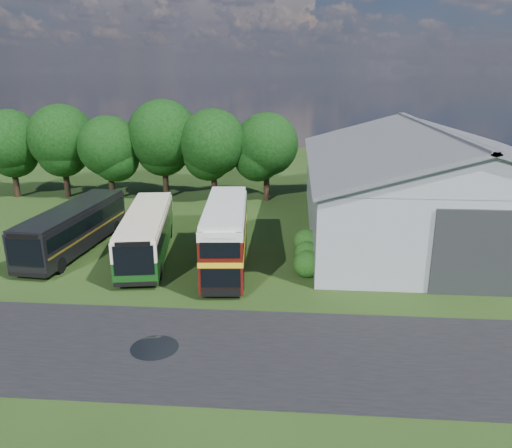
# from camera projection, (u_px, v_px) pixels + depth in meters

# --- Properties ---
(ground) EXTENTS (120.00, 120.00, 0.00)m
(ground) POSITION_uv_depth(u_px,v_px,m) (199.00, 318.00, 25.51)
(ground) COLOR #1C310F
(ground) RESTS_ON ground
(asphalt_road) EXTENTS (60.00, 8.00, 0.02)m
(asphalt_road) POSITION_uv_depth(u_px,v_px,m) (253.00, 352.00, 22.43)
(asphalt_road) COLOR black
(asphalt_road) RESTS_ON ground
(puddle) EXTENTS (2.20, 2.20, 0.01)m
(puddle) POSITION_uv_depth(u_px,v_px,m) (155.00, 348.00, 22.77)
(puddle) COLOR black
(puddle) RESTS_ON ground
(storage_shed) EXTENTS (18.80, 24.80, 8.15)m
(storage_shed) POSITION_uv_depth(u_px,v_px,m) (428.00, 179.00, 38.39)
(storage_shed) COLOR gray
(storage_shed) RESTS_ON ground
(tree_far_left) EXTENTS (6.12, 6.12, 8.64)m
(tree_far_left) POSITION_uv_depth(u_px,v_px,m) (10.00, 141.00, 48.47)
(tree_far_left) COLOR black
(tree_far_left) RESTS_ON ground
(tree_left_a) EXTENTS (6.46, 6.46, 9.12)m
(tree_left_a) POSITION_uv_depth(u_px,v_px,m) (62.00, 138.00, 48.48)
(tree_left_a) COLOR black
(tree_left_a) RESTS_ON ground
(tree_left_b) EXTENTS (5.78, 5.78, 8.16)m
(tree_left_b) POSITION_uv_depth(u_px,v_px,m) (109.00, 146.00, 47.33)
(tree_left_b) COLOR black
(tree_left_b) RESTS_ON ground
(tree_mid) EXTENTS (6.80, 6.80, 9.60)m
(tree_mid) POSITION_uv_depth(u_px,v_px,m) (163.00, 135.00, 47.92)
(tree_mid) COLOR black
(tree_mid) RESTS_ON ground
(tree_right_a) EXTENTS (6.26, 6.26, 8.83)m
(tree_right_a) POSITION_uv_depth(u_px,v_px,m) (213.00, 142.00, 46.74)
(tree_right_a) COLOR black
(tree_right_a) RESTS_ON ground
(tree_right_b) EXTENTS (5.98, 5.98, 8.45)m
(tree_right_b) POSITION_uv_depth(u_px,v_px,m) (267.00, 144.00, 47.20)
(tree_right_b) COLOR black
(tree_right_b) RESTS_ON ground
(shrub_front) EXTENTS (1.70, 1.70, 1.70)m
(shrub_front) POSITION_uv_depth(u_px,v_px,m) (307.00, 276.00, 30.81)
(shrub_front) COLOR #194714
(shrub_front) RESTS_ON ground
(shrub_mid) EXTENTS (1.60, 1.60, 1.60)m
(shrub_mid) POSITION_uv_depth(u_px,v_px,m) (306.00, 264.00, 32.71)
(shrub_mid) COLOR #194714
(shrub_mid) RESTS_ON ground
(shrub_back) EXTENTS (1.80, 1.80, 1.80)m
(shrub_back) POSITION_uv_depth(u_px,v_px,m) (306.00, 253.00, 34.62)
(shrub_back) COLOR #194714
(shrub_back) RESTS_ON ground
(bus_green_single) EXTENTS (4.44, 11.66, 3.14)m
(bus_green_single) POSITION_uv_depth(u_px,v_px,m) (147.00, 233.00, 33.49)
(bus_green_single) COLOR black
(bus_green_single) RESTS_ON ground
(bus_maroon_double) EXTENTS (3.28, 10.02, 4.24)m
(bus_maroon_double) POSITION_uv_depth(u_px,v_px,m) (226.00, 236.00, 31.44)
(bus_maroon_double) COLOR black
(bus_maroon_double) RESTS_ON ground
(bus_dark_single) EXTENTS (3.60, 11.53, 3.13)m
(bus_dark_single) POSITION_uv_depth(u_px,v_px,m) (74.00, 228.00, 34.70)
(bus_dark_single) COLOR black
(bus_dark_single) RESTS_ON ground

